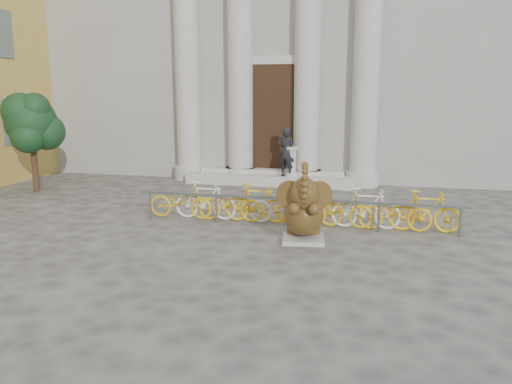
% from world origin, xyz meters
% --- Properties ---
extents(ground, '(80.00, 80.00, 0.00)m').
position_xyz_m(ground, '(0.00, 0.00, 0.00)').
color(ground, '#474442').
rests_on(ground, ground).
extents(classical_building, '(22.00, 10.70, 12.00)m').
position_xyz_m(classical_building, '(0.00, 14.93, 5.98)').
color(classical_building, gray).
rests_on(classical_building, ground).
extents(entrance_steps, '(6.00, 1.20, 0.36)m').
position_xyz_m(entrance_steps, '(0.00, 9.40, 0.18)').
color(entrance_steps, '#A8A59E').
rests_on(entrance_steps, ground).
extents(elephant_statue, '(1.21, 1.40, 1.82)m').
position_xyz_m(elephant_statue, '(2.09, 2.72, 0.66)').
color(elephant_statue, '#A8A59E').
rests_on(elephant_statue, ground).
extents(bike_rack, '(8.00, 0.53, 1.00)m').
position_xyz_m(bike_rack, '(1.70, 4.11, 0.50)').
color(bike_rack, slate).
rests_on(bike_rack, ground).
extents(tree, '(1.86, 1.70, 3.23)m').
position_xyz_m(tree, '(-7.29, 6.33, 2.25)').
color(tree, '#332114').
rests_on(tree, ground).
extents(pedestrian, '(0.71, 0.57, 1.69)m').
position_xyz_m(pedestrian, '(0.63, 9.05, 1.21)').
color(pedestrian, black).
rests_on(pedestrian, entrance_steps).
extents(balustrade_post, '(0.42, 0.42, 1.04)m').
position_xyz_m(balustrade_post, '(0.80, 9.10, 0.84)').
color(balustrade_post, '#A8A59E').
rests_on(balustrade_post, entrance_steps).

